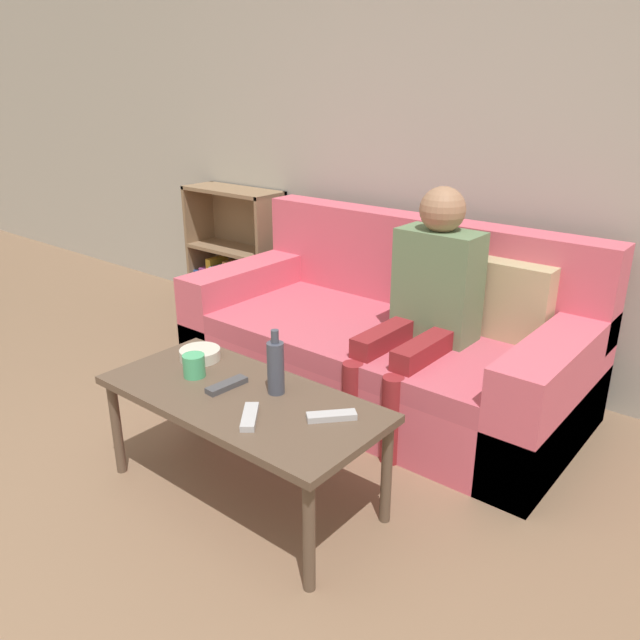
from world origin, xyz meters
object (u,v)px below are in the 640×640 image
(cup_near, at_px, (194,366))
(tv_remote_0, at_px, (332,416))
(couch, at_px, (386,343))
(bottle, at_px, (276,367))
(bookshelf, at_px, (239,267))
(tv_remote_1, at_px, (227,385))
(coffee_table, at_px, (241,405))
(person_adult, at_px, (428,294))
(snack_bowl, at_px, (200,354))
(tv_remote_2, at_px, (250,417))

(cup_near, relative_size, tv_remote_0, 0.57)
(couch, distance_m, bottle, 1.02)
(bookshelf, distance_m, tv_remote_1, 2.09)
(couch, relative_size, coffee_table, 1.80)
(person_adult, bearing_deg, snack_bowl, -122.82)
(cup_near, bearing_deg, bottle, 16.30)
(tv_remote_1, bearing_deg, snack_bowl, 162.58)
(tv_remote_2, bearing_deg, person_adult, 48.03)
(bookshelf, height_order, snack_bowl, bookshelf)
(tv_remote_0, relative_size, tv_remote_2, 0.98)
(couch, relative_size, tv_remote_0, 12.46)
(person_adult, xyz_separation_m, bottle, (-0.12, -0.88, -0.08))
(couch, bearing_deg, person_adult, -19.39)
(couch, distance_m, tv_remote_2, 1.21)
(person_adult, bearing_deg, tv_remote_2, -92.18)
(cup_near, xyz_separation_m, snack_bowl, (-0.11, 0.12, -0.02))
(coffee_table, distance_m, snack_bowl, 0.38)
(person_adult, relative_size, cup_near, 12.16)
(bookshelf, distance_m, tv_remote_2, 2.33)
(tv_remote_0, bearing_deg, tv_remote_1, -129.54)
(coffee_table, height_order, tv_remote_1, tv_remote_1)
(bookshelf, height_order, tv_remote_0, bookshelf)
(bookshelf, xyz_separation_m, tv_remote_2, (1.71, -1.58, 0.14))
(tv_remote_1, bearing_deg, tv_remote_0, 12.45)
(coffee_table, relative_size, tv_remote_1, 6.36)
(coffee_table, xyz_separation_m, cup_near, (-0.25, -0.01, 0.09))
(couch, bearing_deg, bookshelf, 164.77)
(couch, height_order, bottle, couch)
(bookshelf, bearing_deg, bottle, -39.93)
(bookshelf, xyz_separation_m, tv_remote_0, (1.92, -1.40, 0.14))
(couch, bearing_deg, tv_remote_1, -90.73)
(couch, distance_m, cup_near, 1.11)
(tv_remote_1, xyz_separation_m, tv_remote_2, (0.24, -0.11, 0.00))
(cup_near, distance_m, tv_remote_1, 0.18)
(couch, bearing_deg, cup_near, -99.82)
(bookshelf, relative_size, snack_bowl, 5.12)
(coffee_table, height_order, tv_remote_2, tv_remote_2)
(person_adult, distance_m, tv_remote_0, 0.93)
(bookshelf, height_order, tv_remote_1, bookshelf)
(cup_near, relative_size, snack_bowl, 0.54)
(coffee_table, distance_m, cup_near, 0.27)
(cup_near, distance_m, snack_bowl, 0.16)
(bookshelf, bearing_deg, tv_remote_1, -44.83)
(couch, distance_m, tv_remote_1, 1.08)
(tv_remote_1, bearing_deg, tv_remote_2, -21.71)
(bookshelf, xyz_separation_m, person_adult, (1.77, -0.50, 0.31))
(couch, relative_size, person_adult, 1.81)
(person_adult, relative_size, tv_remote_0, 6.89)
(bookshelf, bearing_deg, tv_remote_0, -36.05)
(person_adult, bearing_deg, tv_remote_1, -105.99)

